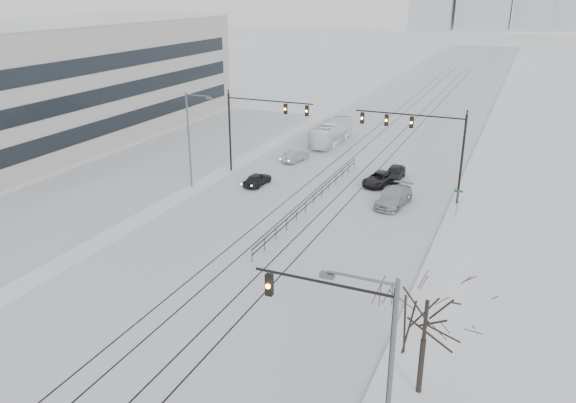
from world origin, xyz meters
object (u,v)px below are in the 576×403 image
object	(u,v)px
traffic_mast_near	(354,333)
sedan_nb_front	(379,179)
box_truck	(331,133)
bare_tree	(426,311)
sedan_nb_right	(394,197)
sedan_sb_inner	(257,179)
sedan_sb_outer	(295,156)
sedan_nb_far	(394,173)

from	to	relation	value
traffic_mast_near	sedan_nb_front	size ratio (longest dim) A/B	1.60
traffic_mast_near	box_truck	world-z (taller)	traffic_mast_near
traffic_mast_near	bare_tree	size ratio (longest dim) A/B	1.15
box_truck	sedan_nb_right	bearing A→B (deg)	125.03
sedan_nb_front	sedan_sb_inner	bearing A→B (deg)	-145.45
traffic_mast_near	sedan_sb_outer	distance (m)	39.84
sedan_sb_inner	sedan_nb_right	xyz separation A→B (m)	(13.26, -0.07, 0.13)
bare_tree	sedan_nb_right	xyz separation A→B (m)	(-6.79, 23.70, -3.74)
traffic_mast_near	sedan_sb_outer	xyz separation A→B (m)	(-17.37, 35.64, -3.94)
bare_tree	sedan_nb_far	size ratio (longest dim) A/B	1.49
bare_tree	box_truck	xyz separation A→B (m)	(-18.75, 41.43, -3.15)
traffic_mast_near	sedan_sb_outer	size ratio (longest dim) A/B	1.86
traffic_mast_near	sedan_nb_front	bearing A→B (deg)	102.43
bare_tree	sedan_nb_front	distance (m)	30.28
sedan_nb_front	sedan_sb_outer	bearing A→B (deg)	169.03
box_truck	sedan_nb_front	bearing A→B (deg)	127.09
sedan_nb_front	sedan_nb_right	size ratio (longest dim) A/B	0.85
box_truck	sedan_nb_far	bearing A→B (deg)	135.01
bare_tree	sedan_nb_front	xyz separation A→B (m)	(-9.36, 28.53, -3.88)
sedan_sb_inner	sedan_sb_outer	bearing A→B (deg)	-88.49
traffic_mast_near	sedan_sb_inner	world-z (taller)	traffic_mast_near
traffic_mast_near	sedan_nb_right	size ratio (longest dim) A/B	1.36
traffic_mast_near	sedan_nb_right	bearing A→B (deg)	99.31
box_truck	bare_tree	bearing A→B (deg)	115.38
sedan_sb_inner	sedan_nb_far	bearing A→B (deg)	-146.24
sedan_sb_inner	sedan_nb_far	distance (m)	13.57
bare_tree	sedan_nb_right	distance (m)	24.93
bare_tree	sedan_sb_inner	world-z (taller)	bare_tree
bare_tree	sedan_nb_right	bearing A→B (deg)	105.99
sedan_nb_front	sedan_nb_right	xyz separation A→B (m)	(2.57, -4.84, 0.14)
sedan_sb_outer	sedan_nb_front	bearing A→B (deg)	169.93
sedan_sb_outer	sedan_nb_right	size ratio (longest dim) A/B	0.73
traffic_mast_near	sedan_nb_far	bearing A→B (deg)	100.02
sedan_sb_outer	sedan_nb_far	bearing A→B (deg)	-178.39
sedan_sb_inner	sedan_nb_right	bearing A→B (deg)	-177.08
bare_tree	sedan_sb_inner	distance (m)	31.33
bare_tree	sedan_nb_far	world-z (taller)	bare_tree
sedan_sb_inner	sedan_sb_outer	world-z (taller)	sedan_sb_inner
traffic_mast_near	sedan_nb_far	distance (m)	34.40
sedan_nb_right	box_truck	xyz separation A→B (m)	(-11.96, 17.73, 0.59)
box_truck	traffic_mast_near	bearing A→B (deg)	111.22
sedan_sb_inner	bare_tree	bearing A→B (deg)	133.38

